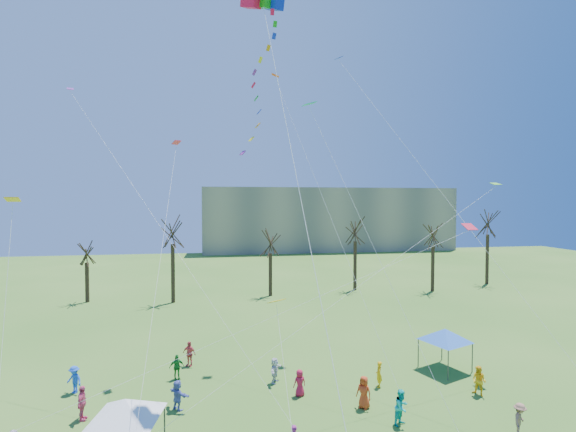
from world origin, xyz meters
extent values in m
cube|color=gray|center=(22.00, 82.00, 7.50)|extent=(60.00, 14.00, 15.00)
cylinder|color=black|center=(-19.21, 35.98, 2.31)|extent=(0.44, 0.44, 4.61)
cylinder|color=black|center=(-9.31, 34.14, 3.40)|extent=(0.44, 0.44, 6.80)
cylinder|color=black|center=(2.22, 35.68, 2.64)|extent=(0.44, 0.44, 5.29)
cylinder|color=black|center=(13.69, 37.17, 3.23)|extent=(0.44, 0.44, 6.47)
cylinder|color=black|center=(23.43, 34.75, 2.95)|extent=(0.44, 0.44, 5.91)
cylinder|color=black|center=(33.54, 37.90, 3.52)|extent=(0.44, 0.44, 7.05)
cube|color=#EE1037|center=(-2.00, 9.05, 22.82)|extent=(1.22, 1.40, 1.22)
cube|color=#139214|center=(-1.38, 9.05, 22.82)|extent=(1.22, 1.40, 1.22)
cube|color=#1029CB|center=(-0.75, 9.05, 22.82)|extent=(1.22, 1.40, 1.22)
cylinder|color=white|center=(-0.49, 2.80, 12.04)|extent=(0.02, 0.02, 23.54)
cylinder|color=#3F3F44|center=(-8.99, 6.24, 1.06)|extent=(0.08, 0.08, 2.12)
cylinder|color=#3F3F44|center=(-6.40, 5.84, 1.06)|extent=(0.08, 0.08, 2.12)
pyramid|color=white|center=(-7.90, 4.74, 2.57)|extent=(3.99, 3.99, 0.91)
cylinder|color=#3F3F44|center=(10.85, 10.28, 1.01)|extent=(0.09, 0.09, 2.01)
cylinder|color=#3F3F44|center=(13.18, 11.16, 1.01)|extent=(0.09, 0.09, 2.01)
cylinder|color=#3F3F44|center=(9.97, 12.61, 1.01)|extent=(0.09, 0.09, 2.01)
cylinder|color=#3F3F44|center=(12.29, 13.49, 1.01)|extent=(0.09, 0.09, 2.01)
pyramid|color=blue|center=(11.57, 11.88, 2.44)|extent=(3.58, 3.58, 0.86)
imported|color=#0DBAB3|center=(5.56, 5.89, 0.92)|extent=(1.13, 1.06, 1.85)
imported|color=#956851|center=(10.90, 3.95, 0.83)|extent=(1.21, 1.16, 1.65)
imported|color=#E74D82|center=(-11.08, 9.04, 0.93)|extent=(0.48, 1.10, 1.85)
imported|color=#5664BB|center=(-6.18, 9.33, 0.84)|extent=(1.43, 1.46, 1.68)
imported|color=#B21637|center=(0.89, 9.81, 0.79)|extent=(0.86, 0.66, 1.58)
imported|color=#FFAB0D|center=(6.04, 10.13, 0.80)|extent=(0.55, 0.68, 1.61)
imported|color=yellow|center=(11.56, 8.10, 0.88)|extent=(1.00, 1.07, 1.76)
imported|color=blue|center=(-12.62, 12.39, 0.83)|extent=(1.23, 1.09, 1.66)
imported|color=#1A7828|center=(-6.66, 13.35, 0.81)|extent=(1.02, 0.64, 1.62)
imported|color=silver|center=(-0.36, 11.81, 0.80)|extent=(1.14, 1.53, 1.61)
imported|color=#D44650|center=(-6.03, 15.41, 0.88)|extent=(1.11, 0.88, 1.76)
imported|color=#BE3817|center=(4.20, 7.83, 0.90)|extent=(1.03, 1.03, 1.81)
cube|color=#E2A90B|center=(-12.12, 4.56, 11.76)|extent=(0.66, 0.77, 0.20)
cylinder|color=white|center=(-11.51, 2.31, 6.53)|extent=(0.01, 0.01, 11.09)
cube|color=#DF2553|center=(-6.82, 15.95, 15.87)|extent=(0.74, 0.78, 0.25)
cylinder|color=white|center=(-6.90, 8.42, 8.59)|extent=(0.01, 0.01, 20.68)
cube|color=yellow|center=(-1.14, 5.18, 6.97)|extent=(0.89, 0.91, 0.25)
cylinder|color=white|center=(-1.08, 2.62, 4.14)|extent=(0.01, 0.01, 7.34)
cube|color=#19BFA4|center=(1.45, 9.81, 17.44)|extent=(0.87, 0.75, 0.26)
cylinder|color=white|center=(3.93, 5.84, 9.37)|extent=(0.01, 0.01, 18.31)
cube|color=blue|center=(6.15, 19.60, 23.81)|extent=(0.75, 0.69, 0.32)
cylinder|color=white|center=(9.65, 9.77, 12.56)|extent=(0.01, 0.01, 30.41)
cube|color=red|center=(9.86, 6.76, 10.29)|extent=(0.64, 0.78, 0.35)
cylinder|color=white|center=(-1.49, 6.20, 5.79)|extent=(0.01, 0.01, 24.30)
cube|color=#68DA33|center=(15.35, 12.03, 12.94)|extent=(0.60, 0.75, 0.20)
cylinder|color=white|center=(4.25, 8.03, 7.12)|extent=(0.01, 0.01, 26.15)
cube|color=purple|center=(-14.53, 18.19, 19.90)|extent=(0.60, 0.67, 0.28)
cylinder|color=white|center=(-7.52, 11.07, 10.60)|extent=(0.01, 0.01, 27.03)
cube|color=#FF4B0D|center=(0.55, 18.35, 21.68)|extent=(0.65, 0.55, 0.25)
cylinder|color=white|center=(3.06, 12.12, 11.49)|extent=(0.01, 0.01, 24.08)
camera|label=1|loc=(-3.65, -13.45, 11.65)|focal=25.00mm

